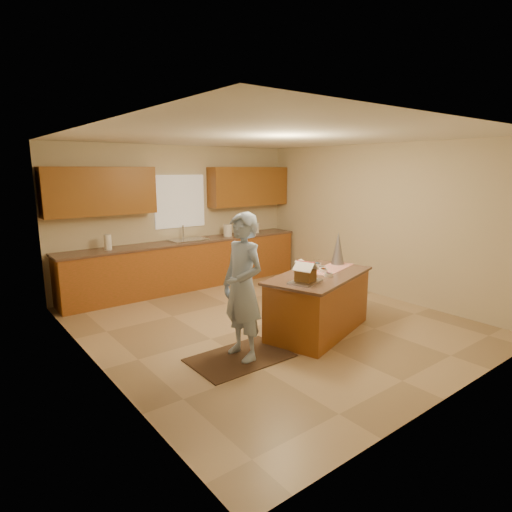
% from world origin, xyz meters
% --- Properties ---
extents(floor, '(5.50, 5.50, 0.00)m').
position_xyz_m(floor, '(0.00, 0.00, 0.00)').
color(floor, tan).
rests_on(floor, ground).
extents(ceiling, '(5.50, 5.50, 0.00)m').
position_xyz_m(ceiling, '(0.00, 0.00, 2.70)').
color(ceiling, silver).
rests_on(ceiling, floor).
extents(wall_back, '(5.50, 5.50, 0.00)m').
position_xyz_m(wall_back, '(0.00, 2.75, 1.35)').
color(wall_back, beige).
rests_on(wall_back, floor).
extents(wall_front, '(5.50, 5.50, 0.00)m').
position_xyz_m(wall_front, '(0.00, -2.75, 1.35)').
color(wall_front, beige).
rests_on(wall_front, floor).
extents(wall_left, '(5.50, 5.50, 0.00)m').
position_xyz_m(wall_left, '(-2.50, 0.00, 1.35)').
color(wall_left, beige).
rests_on(wall_left, floor).
extents(wall_right, '(5.50, 5.50, 0.00)m').
position_xyz_m(wall_right, '(2.50, 0.00, 1.35)').
color(wall_right, beige).
rests_on(wall_right, floor).
extents(stone_accent, '(0.00, 2.50, 2.50)m').
position_xyz_m(stone_accent, '(-2.48, -0.80, 1.25)').
color(stone_accent, gray).
rests_on(stone_accent, wall_left).
extents(window_curtain, '(1.05, 0.03, 1.00)m').
position_xyz_m(window_curtain, '(0.00, 2.72, 1.65)').
color(window_curtain, white).
rests_on(window_curtain, wall_back).
extents(back_counter_base, '(4.80, 0.60, 0.88)m').
position_xyz_m(back_counter_base, '(0.00, 2.45, 0.44)').
color(back_counter_base, '#A44A22').
rests_on(back_counter_base, floor).
extents(back_counter_top, '(4.85, 0.63, 0.04)m').
position_xyz_m(back_counter_top, '(0.00, 2.45, 0.90)').
color(back_counter_top, brown).
rests_on(back_counter_top, back_counter_base).
extents(upper_cabinet_left, '(1.85, 0.35, 0.80)m').
position_xyz_m(upper_cabinet_left, '(-1.55, 2.57, 1.90)').
color(upper_cabinet_left, brown).
rests_on(upper_cabinet_left, wall_back).
extents(upper_cabinet_right, '(1.85, 0.35, 0.80)m').
position_xyz_m(upper_cabinet_right, '(1.55, 2.57, 1.90)').
color(upper_cabinet_right, brown).
rests_on(upper_cabinet_right, wall_back).
extents(sink, '(0.70, 0.45, 0.12)m').
position_xyz_m(sink, '(0.00, 2.45, 0.89)').
color(sink, silver).
rests_on(sink, back_counter_top).
extents(faucet, '(0.03, 0.03, 0.28)m').
position_xyz_m(faucet, '(0.00, 2.63, 1.06)').
color(faucet, silver).
rests_on(faucet, back_counter_top).
extents(island_base, '(1.81, 1.28, 0.80)m').
position_xyz_m(island_base, '(0.31, -0.70, 0.40)').
color(island_base, '#A44A22').
rests_on(island_base, floor).
extents(island_top, '(1.90, 1.37, 0.04)m').
position_xyz_m(island_top, '(0.31, -0.70, 0.82)').
color(island_top, brown).
rests_on(island_top, island_base).
extents(table_runner, '(0.97, 0.59, 0.01)m').
position_xyz_m(table_runner, '(0.70, -0.57, 0.84)').
color(table_runner, red).
rests_on(table_runner, island_top).
extents(baking_tray, '(0.49, 0.42, 0.02)m').
position_xyz_m(baking_tray, '(-0.15, -0.89, 0.85)').
color(baking_tray, silver).
rests_on(baking_tray, island_top).
extents(cookbook, '(0.24, 0.21, 0.09)m').
position_xyz_m(cookbook, '(0.34, -0.33, 0.92)').
color(cookbook, white).
rests_on(cookbook, island_top).
extents(tinsel_tree, '(0.25, 0.25, 0.50)m').
position_xyz_m(tinsel_tree, '(0.98, -0.44, 1.09)').
color(tinsel_tree, silver).
rests_on(tinsel_tree, island_top).
extents(rug, '(1.20, 0.78, 0.01)m').
position_xyz_m(rug, '(-1.07, -0.73, 0.01)').
color(rug, black).
rests_on(rug, floor).
extents(boy, '(0.44, 0.65, 1.77)m').
position_xyz_m(boy, '(-1.02, -0.73, 0.89)').
color(boy, '#A2BEE6').
rests_on(boy, rug).
extents(canister_a, '(0.17, 0.17, 0.24)m').
position_xyz_m(canister_a, '(0.92, 2.45, 1.04)').
color(canister_a, white).
rests_on(canister_a, back_counter_top).
extents(canister_b, '(0.20, 0.20, 0.28)m').
position_xyz_m(canister_b, '(1.24, 2.45, 1.06)').
color(canister_b, white).
rests_on(canister_b, back_counter_top).
extents(canister_c, '(0.15, 0.15, 0.22)m').
position_xyz_m(canister_c, '(1.64, 2.45, 1.03)').
color(canister_c, white).
rests_on(canister_c, back_counter_top).
extents(paper_towel, '(0.12, 0.12, 0.26)m').
position_xyz_m(paper_towel, '(-1.52, 2.45, 1.05)').
color(paper_towel, white).
rests_on(paper_towel, back_counter_top).
extents(gingerbread_house, '(0.31, 0.32, 0.26)m').
position_xyz_m(gingerbread_house, '(-0.15, -0.89, 0.96)').
color(gingerbread_house, brown).
rests_on(gingerbread_house, baking_tray).
extents(candy_bowls, '(0.60, 0.62, 0.05)m').
position_xyz_m(candy_bowls, '(0.39, -0.57, 0.86)').
color(candy_bowls, silver).
rests_on(candy_bowls, island_top).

